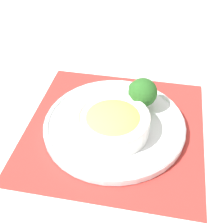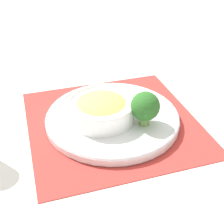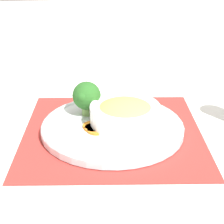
% 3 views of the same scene
% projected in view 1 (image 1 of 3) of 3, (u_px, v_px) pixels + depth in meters
% --- Properties ---
extents(ground_plane, '(4.00, 4.00, 0.00)m').
position_uv_depth(ground_plane, '(115.00, 129.00, 0.72)').
color(ground_plane, white).
extents(placemat, '(0.43, 0.43, 0.00)m').
position_uv_depth(placemat, '(115.00, 128.00, 0.72)').
color(placemat, '#B2332D').
rests_on(placemat, ground_plane).
extents(plate, '(0.32, 0.32, 0.02)m').
position_uv_depth(plate, '(115.00, 124.00, 0.71)').
color(plate, silver).
rests_on(plate, placemat).
extents(bowl, '(0.16, 0.16, 0.06)m').
position_uv_depth(bowl, '(113.00, 122.00, 0.67)').
color(bowl, white).
rests_on(bowl, plate).
extents(broccoli_floret, '(0.07, 0.07, 0.08)m').
position_uv_depth(broccoli_floret, '(143.00, 93.00, 0.72)').
color(broccoli_floret, '#759E51').
rests_on(broccoli_floret, plate).
extents(carrot_slice_near, '(0.04, 0.04, 0.01)m').
position_uv_depth(carrot_slice_near, '(114.00, 108.00, 0.74)').
color(carrot_slice_near, orange).
rests_on(carrot_slice_near, plate).
extents(carrot_slice_middle, '(0.04, 0.04, 0.01)m').
position_uv_depth(carrot_slice_middle, '(109.00, 109.00, 0.74)').
color(carrot_slice_middle, orange).
rests_on(carrot_slice_middle, plate).
extents(carrot_slice_far, '(0.04, 0.04, 0.01)m').
position_uv_depth(carrot_slice_far, '(104.00, 110.00, 0.74)').
color(carrot_slice_far, orange).
rests_on(carrot_slice_far, plate).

